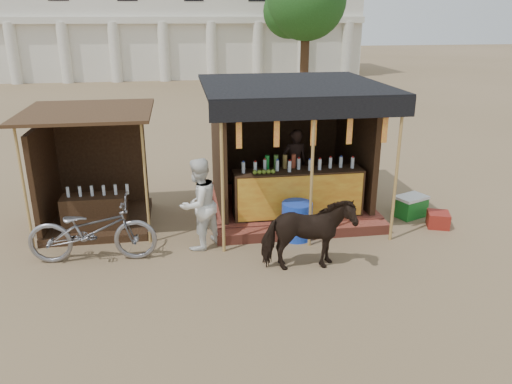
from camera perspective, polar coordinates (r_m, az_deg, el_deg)
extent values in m
plane|color=#846B4C|center=(7.92, 1.82, -11.42)|extent=(120.00, 120.00, 0.00)
cube|color=#974331|center=(11.15, 3.57, -1.26)|extent=(3.40, 2.80, 0.22)
cube|color=#974331|center=(9.76, 5.51, -4.54)|extent=(3.40, 0.35, 0.20)
cube|color=#392515|center=(10.08, 4.79, -0.07)|extent=(2.60, 0.55, 0.95)
cube|color=#C96717|center=(9.82, 5.17, -0.62)|extent=(2.50, 0.02, 0.88)
cube|color=#392515|center=(11.93, 2.43, 7.00)|extent=(3.00, 0.12, 2.50)
cube|color=#392515|center=(10.52, -4.31, 5.22)|extent=(0.12, 2.50, 2.50)
cube|color=#392515|center=(11.16, 11.31, 5.73)|extent=(0.12, 2.50, 2.50)
cube|color=black|center=(10.31, 4.13, 12.17)|extent=(3.60, 3.60, 0.06)
cube|color=black|center=(8.63, 6.75, 9.40)|extent=(3.60, 0.06, 0.36)
cylinder|color=tan|center=(8.68, -3.87, 1.39)|extent=(0.06, 0.06, 2.75)
cylinder|color=tan|center=(8.95, 6.39, 1.89)|extent=(0.06, 0.06, 2.75)
cylinder|color=tan|center=(9.48, 15.78, 2.28)|extent=(0.06, 0.06, 2.75)
cube|color=red|center=(8.48, -1.96, 6.79)|extent=(0.10, 0.02, 0.55)
cube|color=red|center=(8.58, 2.38, 6.94)|extent=(0.10, 0.02, 0.55)
cube|color=red|center=(8.73, 6.60, 7.05)|extent=(0.10, 0.02, 0.55)
cube|color=red|center=(8.92, 10.66, 7.11)|extent=(0.10, 0.02, 0.55)
cube|color=red|center=(9.16, 14.53, 7.14)|extent=(0.10, 0.02, 0.55)
imported|color=black|center=(11.00, 4.41, 3.25)|extent=(0.57, 0.39, 1.53)
cube|color=#392515|center=(10.78, -17.35, -3.12)|extent=(2.00, 2.00, 0.15)
cube|color=#392515|center=(11.36, -17.22, 3.27)|extent=(1.90, 0.10, 2.10)
cube|color=#392515|center=(10.66, -22.93, 1.51)|extent=(0.10, 1.90, 2.10)
cube|color=#472D19|center=(10.06, -18.75, 8.70)|extent=(2.40, 2.40, 0.06)
cylinder|color=tan|center=(9.68, -24.96, 0.25)|extent=(0.05, 0.05, 2.35)
cylinder|color=tan|center=(9.30, -12.49, 0.94)|extent=(0.05, 0.05, 2.35)
cube|color=#392515|center=(10.21, -17.90, -2.51)|extent=(1.20, 0.50, 0.80)
imported|color=black|center=(8.34, 5.93, -4.90)|extent=(1.51, 0.69, 1.27)
imported|color=gray|center=(9.08, -18.19, -4.17)|extent=(2.22, 0.87, 1.15)
imported|color=white|center=(9.07, -6.57, -1.38)|extent=(1.05, 1.03, 1.70)
cylinder|color=blue|center=(9.58, 4.69, -3.28)|extent=(0.73, 0.73, 0.73)
cube|color=maroon|center=(10.80, 20.09, -2.97)|extent=(0.54, 0.55, 0.30)
cube|color=#197123|center=(11.13, 17.25, -1.70)|extent=(0.73, 0.62, 0.40)
cube|color=white|center=(11.05, 17.37, -0.59)|extent=(0.76, 0.65, 0.06)
cube|color=silver|center=(36.66, -10.59, 19.29)|extent=(26.00, 7.00, 8.00)
cube|color=silver|center=(33.07, -10.68, 18.75)|extent=(26.00, 0.50, 0.40)
cylinder|color=silver|center=(34.53, -26.02, 14.03)|extent=(0.70, 0.70, 3.60)
cylinder|color=silver|center=(33.81, -21.01, 14.61)|extent=(0.70, 0.70, 3.60)
cylinder|color=silver|center=(33.34, -15.80, 15.09)|extent=(0.70, 0.70, 3.60)
cylinder|color=silver|center=(33.14, -10.47, 15.47)|extent=(0.70, 0.70, 3.60)
cylinder|color=silver|center=(33.22, -5.09, 15.71)|extent=(0.70, 0.70, 3.60)
cylinder|color=silver|center=(33.56, 0.22, 15.83)|extent=(0.70, 0.70, 3.60)
cylinder|color=silver|center=(34.16, 5.39, 15.81)|extent=(0.70, 0.70, 3.60)
cylinder|color=silver|center=(35.01, 10.35, 15.69)|extent=(0.70, 0.70, 3.60)
cylinder|color=#382314|center=(29.64, 5.59, 15.61)|extent=(0.50, 0.50, 4.00)
sphere|color=#20541D|center=(29.58, 5.78, 21.02)|extent=(4.40, 4.40, 4.40)
sphere|color=#20541D|center=(29.97, 3.86, 19.91)|extent=(2.99, 2.99, 2.99)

